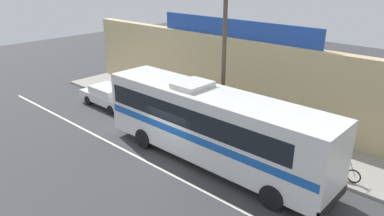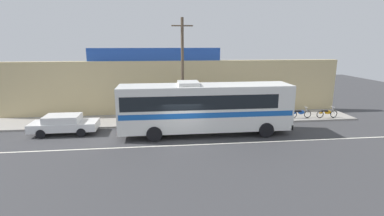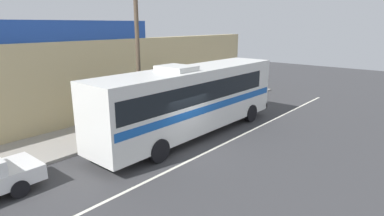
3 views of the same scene
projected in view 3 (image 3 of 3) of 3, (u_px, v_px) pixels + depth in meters
name	position (u px, v px, depth m)	size (l,w,h in m)	color
ground_plane	(189.00, 150.00, 14.83)	(70.00, 70.00, 0.00)	#3A3A3D
sidewalk_slab	(121.00, 126.00, 18.06)	(30.00, 3.60, 0.14)	gray
storefront_facade	(96.00, 81.00, 18.81)	(30.00, 0.70, 4.80)	tan
storefront_billboard	(63.00, 31.00, 16.75)	(11.48, 0.12, 1.10)	#234CAD
road_center_stripe	(203.00, 154.00, 14.33)	(30.00, 0.14, 0.01)	silver
intercity_bus	(191.00, 97.00, 16.28)	(11.91, 2.60, 3.78)	silver
utility_pole	(138.00, 52.00, 16.35)	(1.60, 0.22, 8.03)	brown
motorcycle_black	(252.00, 88.00, 26.36)	(1.85, 0.56, 0.94)	black
motorcycle_green	(211.00, 100.00, 22.11)	(1.88, 0.56, 0.94)	black
motorcycle_orange	(235.00, 92.00, 24.83)	(1.88, 0.56, 0.94)	black
pedestrian_by_curb	(95.00, 111.00, 17.25)	(0.30, 0.48, 1.64)	black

